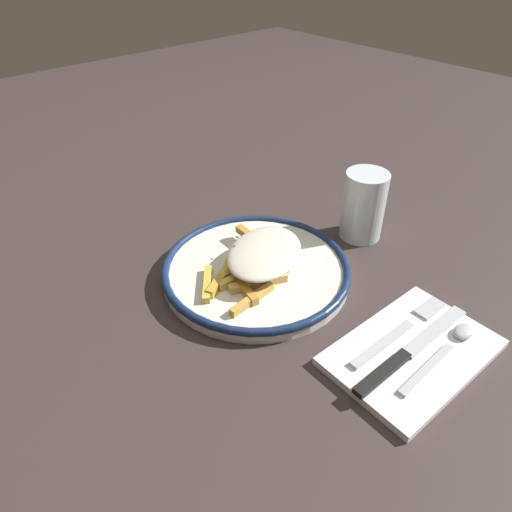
# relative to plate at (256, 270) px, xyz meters

# --- Properties ---
(ground_plane) EXTENTS (2.60, 2.60, 0.00)m
(ground_plane) POSITION_rel_plate_xyz_m (0.00, 0.00, -0.01)
(ground_plane) COLOR #362C2B
(plate) EXTENTS (0.28, 0.28, 0.02)m
(plate) POSITION_rel_plate_xyz_m (0.00, 0.00, 0.00)
(plate) COLOR silver
(plate) RESTS_ON ground_plane
(fries_heap) EXTENTS (0.16, 0.20, 0.04)m
(fries_heap) POSITION_rel_plate_xyz_m (0.00, 0.00, 0.03)
(fries_heap) COLOR gold
(fries_heap) RESTS_ON plate
(napkin) EXTENTS (0.14, 0.21, 0.01)m
(napkin) POSITION_rel_plate_xyz_m (0.24, 0.04, -0.01)
(napkin) COLOR white
(napkin) RESTS_ON ground_plane
(fork) EXTENTS (0.02, 0.18, 0.00)m
(fork) POSITION_rel_plate_xyz_m (0.21, 0.05, 0.00)
(fork) COLOR silver
(fork) RESTS_ON napkin
(knife) EXTENTS (0.02, 0.21, 0.01)m
(knife) POSITION_rel_plate_xyz_m (0.24, 0.02, 0.00)
(knife) COLOR black
(knife) RESTS_ON napkin
(spoon) EXTENTS (0.02, 0.15, 0.01)m
(spoon) POSITION_rel_plate_xyz_m (0.27, 0.07, 0.00)
(spoon) COLOR silver
(spoon) RESTS_ON napkin
(water_glass) EXTENTS (0.07, 0.07, 0.11)m
(water_glass) POSITION_rel_plate_xyz_m (0.03, 0.20, 0.04)
(water_glass) COLOR silver
(water_glass) RESTS_ON ground_plane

